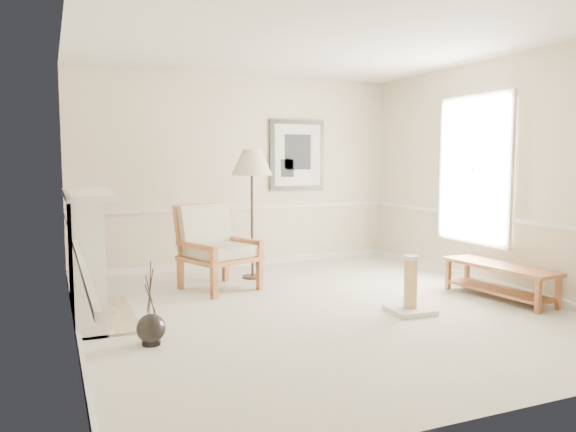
# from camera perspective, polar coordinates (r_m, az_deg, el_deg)

# --- Properties ---
(ground) EXTENTS (5.50, 5.50, 0.00)m
(ground) POSITION_cam_1_polar(r_m,az_deg,el_deg) (6.24, 3.12, -9.39)
(ground) COLOR silver
(ground) RESTS_ON ground
(room) EXTENTS (5.04, 5.54, 2.92)m
(room) POSITION_cam_1_polar(r_m,az_deg,el_deg) (6.16, 4.06, 7.93)
(room) COLOR beige
(room) RESTS_ON ground
(fireplace) EXTENTS (0.64, 1.64, 1.31)m
(fireplace) POSITION_cam_1_polar(r_m,az_deg,el_deg) (6.09, -19.76, -3.93)
(fireplace) COLOR white
(fireplace) RESTS_ON ground
(floor_vase) EXTENTS (0.26, 0.26, 0.76)m
(floor_vase) POSITION_cam_1_polar(r_m,az_deg,el_deg) (5.18, -13.75, -11.13)
(floor_vase) COLOR black
(floor_vase) RESTS_ON ground
(armchair) EXTENTS (1.05, 1.08, 1.07)m
(armchair) POSITION_cam_1_polar(r_m,az_deg,el_deg) (7.18, -7.54, -2.77)
(armchair) COLOR #9C5B32
(armchair) RESTS_ON ground
(floor_lamp) EXTENTS (0.72, 0.72, 1.77)m
(floor_lamp) POSITION_cam_1_polar(r_m,az_deg,el_deg) (7.65, -3.69, 5.07)
(floor_lamp) COLOR black
(floor_lamp) RESTS_ON ground
(bench) EXTENTS (0.57, 1.46, 0.41)m
(bench) POSITION_cam_1_polar(r_m,az_deg,el_deg) (7.06, 20.69, -5.71)
(bench) COLOR #9C5B32
(bench) RESTS_ON ground
(scratching_post) EXTENTS (0.47, 0.47, 0.62)m
(scratching_post) POSITION_cam_1_polar(r_m,az_deg,el_deg) (6.17, 12.32, -7.84)
(scratching_post) COLOR silver
(scratching_post) RESTS_ON ground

